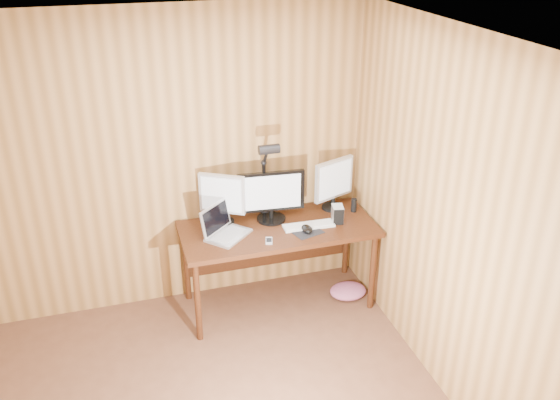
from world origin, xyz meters
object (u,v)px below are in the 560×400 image
monitor_center (271,195)px  hard_drive (338,214)px  laptop (223,228)px  speaker (354,205)px  monitor_right (334,183)px  desk (276,236)px  phone (269,241)px  desk_lamp (267,169)px  monitor_left (222,198)px  mouse (307,229)px  keyboard (309,225)px

monitor_center → hard_drive: size_ratio=3.83×
monitor_center → laptop: 0.49m
laptop → speaker: (1.16, 0.09, -0.00)m
monitor_right → hard_drive: 0.30m
desk → hard_drive: bearing=-13.7°
laptop → phone: size_ratio=3.78×
monitor_center → desk_lamp: desk_lamp is taller
monitor_left → monitor_right: bearing=29.9°
monitor_left → mouse: size_ratio=3.55×
laptop → monitor_right: bearing=-32.1°
hard_drive → speaker: size_ratio=1.24×
monitor_center → laptop: size_ratio=1.28×
laptop → keyboard: laptop is taller
monitor_right → phone: 0.83m
hard_drive → desk_lamp: size_ratio=0.20×
keyboard → mouse: size_ratio=3.49×
monitor_right → phone: size_ratio=3.93×
monitor_right → desk: bearing=171.1°
speaker → keyboard: bearing=-161.9°
desk → keyboard: size_ratio=3.75×
monitor_center → monitor_left: size_ratio=1.28×
monitor_left → laptop: size_ratio=1.00×
keyboard → laptop: bearing=176.4°
monitor_center → monitor_left: (-0.40, 0.06, 0.01)m
monitor_left → phone: monitor_left is taller
hard_drive → laptop: bearing=-170.5°
desk → speaker: speaker is taller
hard_drive → phone: 0.66m
mouse → hard_drive: bearing=5.6°
monitor_right → hard_drive: monitor_right is taller
desk → desk_lamp: 0.59m
monitor_right → laptop: bearing=169.5°
laptop → desk_lamp: size_ratio=0.60×
desk → monitor_left: monitor_left is taller
monitor_center → hard_drive: monitor_center is taller
monitor_center → phone: (-0.12, -0.35, -0.22)m
phone → monitor_center: bearing=86.7°
monitor_center → monitor_left: same height
monitor_center → speaker: bearing=0.6°
monitor_right → laptop: monitor_right is taller
monitor_left → mouse: bearing=1.1°
monitor_right → monitor_left: bearing=158.3°
hard_drive → monitor_left: bearing=177.2°
phone → hard_drive: bearing=29.3°
monitor_left → monitor_right: 0.97m
laptop → hard_drive: laptop is taller
monitor_left → desk: bearing=13.3°
phone → keyboard: bearing=36.0°
monitor_center → laptop: monitor_center is taller
monitor_right → hard_drive: (-0.05, -0.24, -0.17)m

